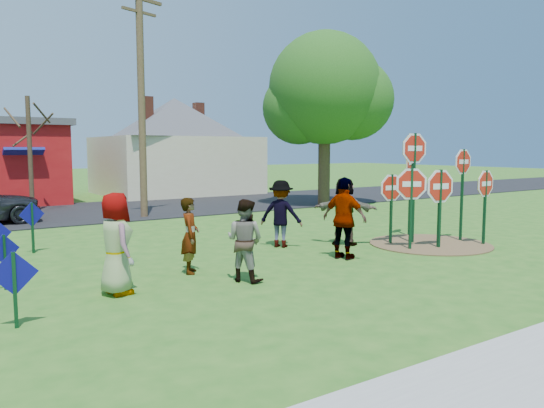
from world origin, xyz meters
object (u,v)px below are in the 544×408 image
(stop_sign_d, at_px, (411,171))
(person_a, at_px, (116,244))
(stop_sign_c, at_px, (463,173))
(stop_sign_a, at_px, (411,191))
(utility_pole, at_px, (141,96))
(stop_sign_b, at_px, (414,159))
(person_b, at_px, (190,236))
(leafy_tree, at_px, (327,95))

(stop_sign_d, xyz_separation_m, person_a, (-9.16, -1.44, -1.02))
(stop_sign_c, height_order, person_a, stop_sign_c)
(stop_sign_c, xyz_separation_m, person_a, (-9.64, -0.01, -0.99))
(stop_sign_a, relative_size, utility_pole, 0.26)
(stop_sign_b, xyz_separation_m, utility_pole, (-4.10, 9.27, 2.19))
(person_a, bearing_deg, stop_sign_a, -94.73)
(utility_pole, bearing_deg, person_b, -104.71)
(utility_pole, bearing_deg, leafy_tree, -4.91)
(leafy_tree, bearing_deg, stop_sign_b, -115.49)
(stop_sign_d, xyz_separation_m, utility_pole, (-5.01, 8.35, 2.54))
(stop_sign_a, height_order, stop_sign_b, stop_sign_b)
(stop_sign_c, relative_size, stop_sign_d, 1.01)
(stop_sign_d, relative_size, person_a, 1.47)
(stop_sign_d, relative_size, leafy_tree, 0.35)
(person_a, bearing_deg, utility_pole, -26.98)
(leafy_tree, bearing_deg, person_a, -143.61)
(stop_sign_d, bearing_deg, stop_sign_b, -156.64)
(stop_sign_c, bearing_deg, stop_sign_b, 157.65)
(stop_sign_b, distance_m, leafy_tree, 9.85)
(stop_sign_a, height_order, stop_sign_d, stop_sign_d)
(stop_sign_b, relative_size, utility_pole, 0.37)
(stop_sign_a, bearing_deg, stop_sign_d, 71.32)
(person_a, height_order, person_b, person_a)
(stop_sign_c, relative_size, person_a, 1.48)
(utility_pole, bearing_deg, stop_sign_a, -71.37)
(stop_sign_b, relative_size, person_b, 1.99)
(stop_sign_a, relative_size, stop_sign_c, 0.83)
(stop_sign_c, distance_m, utility_pole, 11.51)
(person_b, bearing_deg, stop_sign_a, -70.60)
(stop_sign_b, distance_m, stop_sign_d, 1.34)
(stop_sign_a, xyz_separation_m, person_a, (-7.47, 0.09, -0.61))
(stop_sign_b, xyz_separation_m, stop_sign_c, (1.40, -0.50, -0.38))
(stop_sign_d, height_order, person_a, stop_sign_d)
(utility_pole, height_order, leafy_tree, utility_pole)
(stop_sign_d, distance_m, person_b, 7.51)
(stop_sign_a, xyz_separation_m, leafy_tree, (4.86, 9.17, 3.41))
(stop_sign_b, distance_m, person_a, 8.37)
(stop_sign_a, bearing_deg, person_b, -158.98)
(person_a, bearing_deg, stop_sign_d, -85.13)
(stop_sign_c, distance_m, stop_sign_d, 1.50)
(person_b, bearing_deg, stop_sign_c, -67.64)
(stop_sign_a, distance_m, stop_sign_c, 2.21)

